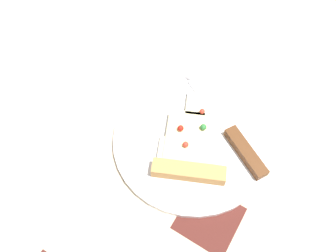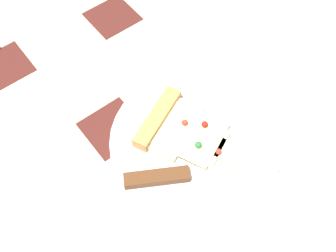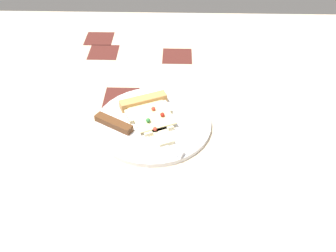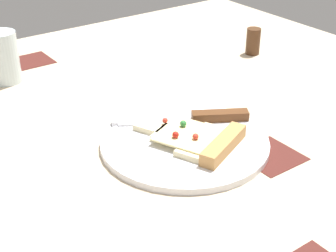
% 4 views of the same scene
% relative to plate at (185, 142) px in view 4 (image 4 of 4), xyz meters
% --- Properties ---
extents(ground_plane, '(1.31, 1.31, 0.03)m').
position_rel_plate_xyz_m(ground_plane, '(0.02, -0.01, -0.02)').
color(ground_plane, '#C6B293').
rests_on(ground_plane, ground).
extents(plate, '(0.28, 0.28, 0.01)m').
position_rel_plate_xyz_m(plate, '(0.00, 0.00, 0.00)').
color(plate, silver).
rests_on(plate, ground_plane).
extents(pizza_slice, '(0.19, 0.15, 0.02)m').
position_rel_plate_xyz_m(pizza_slice, '(-0.02, -0.01, 0.01)').
color(pizza_slice, beige).
rests_on(pizza_slice, plate).
extents(knife, '(0.14, 0.22, 0.02)m').
position_rel_plate_xyz_m(knife, '(0.04, -0.05, 0.01)').
color(knife, silver).
rests_on(knife, plate).
extents(drinking_glass, '(0.06, 0.06, 0.11)m').
position_rel_plate_xyz_m(drinking_glass, '(0.43, 0.14, 0.05)').
color(drinking_glass, silver).
rests_on(drinking_glass, ground_plane).
extents(pepper_shaker, '(0.03, 0.03, 0.06)m').
position_rel_plate_xyz_m(pepper_shaker, '(0.24, -0.39, 0.03)').
color(pepper_shaker, '#4C2D19').
rests_on(pepper_shaker, ground_plane).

